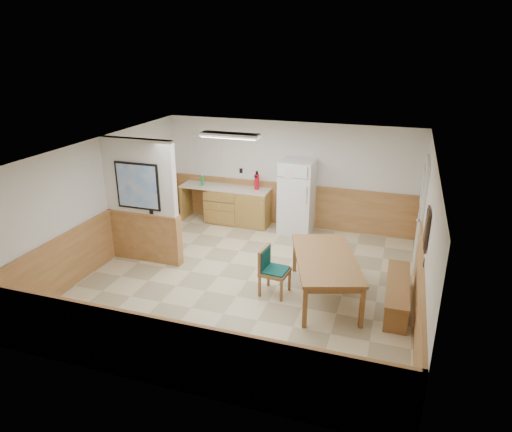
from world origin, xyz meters
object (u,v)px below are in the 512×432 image
(dining_chair, at_px, (270,267))
(soap_bottle, at_px, (202,180))
(refrigerator, at_px, (297,197))
(fire_extinguisher, at_px, (257,181))
(dining_table, at_px, (326,262))
(dining_bench, at_px, (398,288))

(dining_chair, bearing_deg, soap_bottle, 137.57)
(refrigerator, relative_size, soap_bottle, 7.09)
(refrigerator, height_order, fire_extinguisher, refrigerator)
(dining_table, distance_m, dining_chair, 0.97)
(refrigerator, height_order, dining_bench, refrigerator)
(fire_extinguisher, bearing_deg, refrigerator, -22.80)
(dining_bench, xyz_separation_m, dining_chair, (-2.15, -0.23, 0.15))
(dining_chair, bearing_deg, dining_bench, 11.81)
(refrigerator, bearing_deg, fire_extinguisher, 175.60)
(refrigerator, relative_size, dining_bench, 1.00)
(dining_table, bearing_deg, dining_bench, -15.82)
(refrigerator, xyz_separation_m, dining_bench, (2.38, -2.66, -0.51))
(dining_table, xyz_separation_m, dining_chair, (-0.94, -0.17, -0.17))
(fire_extinguisher, bearing_deg, dining_chair, -84.94)
(dining_chair, relative_size, fire_extinguisher, 1.89)
(dining_chair, distance_m, soap_bottle, 3.93)
(dining_table, distance_m, soap_bottle, 4.48)
(dining_bench, bearing_deg, dining_table, -178.08)
(dining_bench, xyz_separation_m, fire_extinguisher, (-3.38, 2.76, 0.75))
(refrigerator, bearing_deg, soap_bottle, -178.95)
(dining_bench, relative_size, fire_extinguisher, 3.81)
(dining_chair, bearing_deg, refrigerator, 100.17)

